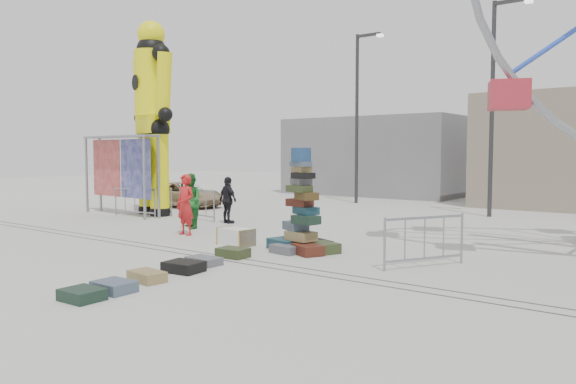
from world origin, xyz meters
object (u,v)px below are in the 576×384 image
Objects in this scene: parked_suv at (183,195)px; suitcase_tower at (302,222)px; banner_scaffold at (120,156)px; pedestrian_black at (228,200)px; pedestrian_green at (190,201)px; barricade_dummy_c at (198,205)px; barricade_dummy_b at (160,200)px; barricade_wheel_front at (425,241)px; steamer_trunk at (236,237)px; crash_test_dummy at (152,110)px; lamp_post_left at (359,109)px; lamp_post_right at (495,97)px; barricade_dummy_a at (135,202)px; pedestrian_red at (185,205)px.

suitcase_tower is at bearing -120.64° from parked_suv.
banner_scaffold is 5.29m from pedestrian_black.
parked_suv is at bearing 168.20° from suitcase_tower.
pedestrian_black is (0.03, 1.72, -0.08)m from pedestrian_green.
parked_suv is at bearing 103.46° from banner_scaffold.
suitcase_tower is 7.37m from barricade_dummy_c.
suitcase_tower is at bearing -5.62° from barricade_dummy_b.
barricade_dummy_c is 1.00× the size of barricade_wheel_front.
parked_suv is (-5.65, 3.04, -0.25)m from pedestrian_black.
pedestrian_green is (-8.42, 1.12, 0.33)m from barricade_wheel_front.
pedestrian_black is (-3.33, 3.20, 0.58)m from steamer_trunk.
crash_test_dummy is 4.37m from barricade_dummy_c.
suitcase_tower is (5.67, -12.34, -3.77)m from lamp_post_left.
lamp_post_right is 11.09m from suitcase_tower.
suitcase_tower is 1.27× the size of barricade_dummy_a.
parked_suv is (-5.19, -6.45, -3.93)m from lamp_post_left.
barricade_dummy_c is (2.60, -0.40, 0.00)m from barricade_dummy_b.
lamp_post_left reaches higher than barricade_dummy_c.
crash_test_dummy is at bearing -154.44° from parked_suv.
banner_scaffold is (-0.87, -0.88, -1.74)m from crash_test_dummy.
banner_scaffold is at bearing 21.24° from pedestrian_black.
barricade_dummy_a is (-10.73, -8.17, -3.93)m from lamp_post_right.
barricade_dummy_a is at bearing -176.31° from suitcase_tower.
lamp_post_left is 4.00× the size of barricade_wheel_front.
pedestrian_black reaches higher than barricade_dummy_a.
steamer_trunk is at bearing 6.89° from pedestrian_green.
barricade_wheel_front is at bearing -6.13° from barricade_dummy_c.
pedestrian_black is (-5.21, 2.85, 0.09)m from suitcase_tower.
barricade_dummy_a is 1.12× the size of pedestrian_red.
lamp_post_left is at bearing 93.58° from barricade_dummy_c.
barricade_dummy_b is 0.50× the size of parked_suv.
lamp_post_right is 14.33m from banner_scaffold.
banner_scaffold reaches higher than barricade_dummy_a.
barricade_dummy_c is 3.76m from pedestrian_red.
barricade_wheel_front is 7.49m from pedestrian_red.
lamp_post_right is 4.00× the size of barricade_dummy_c.
barricade_dummy_b is (0.88, 1.15, -1.75)m from banner_scaffold.
lamp_post_right reaches higher than crash_test_dummy.
pedestrian_green is at bearing -14.04° from barricade_dummy_b.
pedestrian_black is at bearing -120.47° from parked_suv.
suitcase_tower is 1.27× the size of barricade_dummy_c.
pedestrian_red is at bearing -38.76° from barricade_dummy_c.
pedestrian_black reaches higher than barricade_dummy_c.
barricade_dummy_c is at bearing 173.31° from suitcase_tower.
barricade_dummy_a is at bearing 22.76° from pedestrian_black.
banner_scaffold reaches higher than barricade_dummy_c.
barricade_dummy_c is 0.50× the size of parked_suv.
pedestrian_green is (1.52, -1.79, 0.33)m from barricade_dummy_c.
pedestrian_green is 1.72m from pedestrian_black.
lamp_post_right is 11.95m from steamer_trunk.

